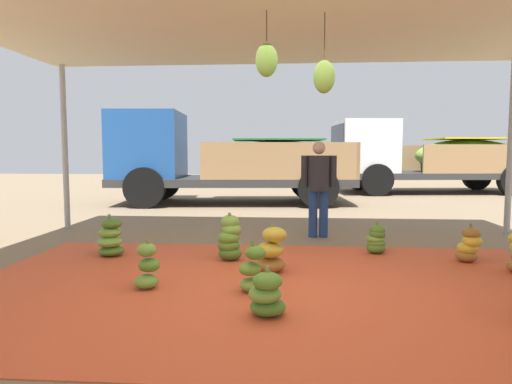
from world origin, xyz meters
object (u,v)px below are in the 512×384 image
(banana_bunch_4, at_px, (252,271))
(cargo_truck_main, at_px, (222,159))
(banana_bunch_2, at_px, (469,246))
(banana_bunch_6, at_px, (271,251))
(worker_0, at_px, (319,182))
(banana_bunch_1, at_px, (147,267))
(banana_bunch_7, at_px, (110,239))
(cargo_truck_far, at_px, (424,157))
(banana_bunch_9, at_px, (230,239))
(banana_bunch_8, at_px, (376,240))
(banana_bunch_3, at_px, (267,295))

(banana_bunch_4, bearing_deg, cargo_truck_main, 100.67)
(banana_bunch_2, relative_size, banana_bunch_6, 0.88)
(banana_bunch_2, distance_m, cargo_truck_main, 7.52)
(banana_bunch_4, distance_m, worker_0, 3.16)
(banana_bunch_2, bearing_deg, banana_bunch_1, -159.63)
(banana_bunch_7, bearing_deg, cargo_truck_far, 55.63)
(banana_bunch_7, relative_size, banana_bunch_9, 0.92)
(banana_bunch_7, height_order, banana_bunch_8, banana_bunch_7)
(cargo_truck_far, bearing_deg, cargo_truck_main, -149.60)
(cargo_truck_main, bearing_deg, banana_bunch_8, -63.13)
(banana_bunch_3, bearing_deg, banana_bunch_6, 90.76)
(banana_bunch_8, xyz_separation_m, worker_0, (-0.70, 1.15, 0.70))
(banana_bunch_3, height_order, banana_bunch_6, banana_bunch_6)
(banana_bunch_4, bearing_deg, worker_0, 74.64)
(banana_bunch_4, height_order, cargo_truck_main, cargo_truck_main)
(banana_bunch_7, xyz_separation_m, cargo_truck_main, (0.53, 6.28, 0.94))
(cargo_truck_far, xyz_separation_m, worker_0, (-4.03, -8.40, -0.31))
(banana_bunch_2, relative_size, banana_bunch_8, 1.12)
(banana_bunch_6, distance_m, cargo_truck_far, 11.67)
(banana_bunch_8, bearing_deg, banana_bunch_1, -145.45)
(banana_bunch_6, xyz_separation_m, banana_bunch_7, (-2.13, 0.67, -0.01))
(banana_bunch_1, distance_m, cargo_truck_far, 12.81)
(banana_bunch_6, bearing_deg, banana_bunch_3, -89.24)
(cargo_truck_main, height_order, worker_0, cargo_truck_main)
(banana_bunch_2, distance_m, banana_bunch_6, 2.50)
(banana_bunch_4, relative_size, cargo_truck_main, 0.08)
(cargo_truck_far, bearing_deg, banana_bunch_2, -102.88)
(banana_bunch_2, height_order, banana_bunch_7, banana_bunch_7)
(banana_bunch_6, height_order, banana_bunch_8, banana_bunch_6)
(banana_bunch_2, distance_m, banana_bunch_8, 1.13)
(worker_0, bearing_deg, banana_bunch_6, -106.46)
(banana_bunch_2, xyz_separation_m, banana_bunch_8, (-1.04, 0.43, -0.02))
(banana_bunch_3, height_order, banana_bunch_9, banana_bunch_9)
(banana_bunch_7, distance_m, banana_bunch_8, 3.52)
(cargo_truck_main, bearing_deg, banana_bunch_4, -79.33)
(banana_bunch_1, distance_m, banana_bunch_3, 1.42)
(banana_bunch_9, height_order, worker_0, worker_0)
(banana_bunch_3, bearing_deg, banana_bunch_4, 104.79)
(banana_bunch_9, distance_m, worker_0, 2.16)
(worker_0, bearing_deg, banana_bunch_9, -125.73)
(banana_bunch_6, height_order, worker_0, worker_0)
(banana_bunch_4, xyz_separation_m, cargo_truck_main, (-1.45, 7.68, 0.96))
(banana_bunch_1, bearing_deg, banana_bunch_9, 61.96)
(cargo_truck_far, bearing_deg, banana_bunch_8, -109.20)
(banana_bunch_2, relative_size, worker_0, 0.32)
(banana_bunch_4, relative_size, banana_bunch_6, 0.92)
(cargo_truck_far, bearing_deg, banana_bunch_3, -111.23)
(banana_bunch_6, xyz_separation_m, banana_bunch_9, (-0.55, 0.56, 0.03))
(banana_bunch_1, distance_m, banana_bunch_7, 1.64)
(banana_bunch_1, height_order, banana_bunch_8, banana_bunch_1)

